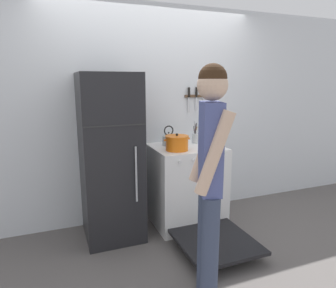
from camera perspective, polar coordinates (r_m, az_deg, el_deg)
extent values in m
plane|color=#5B5654|center=(3.96, -2.84, -13.10)|extent=(14.00, 14.00, 0.00)
cube|color=silver|center=(3.64, -3.20, 5.59)|extent=(10.00, 0.06, 2.55)
cube|color=black|center=(3.23, -10.89, -2.56)|extent=(0.60, 0.66, 1.76)
cube|color=#2D2D2D|center=(2.83, -9.97, 3.44)|extent=(0.58, 0.01, 0.01)
cylinder|color=#B2B5BA|center=(2.97, -6.06, -5.80)|extent=(0.02, 0.02, 0.56)
cube|color=white|center=(3.59, 3.44, -7.77)|extent=(0.79, 0.69, 0.93)
cube|color=black|center=(3.46, 3.53, -0.62)|extent=(0.78, 0.68, 0.02)
cube|color=black|center=(3.33, 5.75, -9.63)|extent=(0.69, 0.05, 0.71)
cylinder|color=black|center=(3.27, 1.70, -1.24)|extent=(0.22, 0.22, 0.01)
cylinder|color=black|center=(3.42, 7.22, -0.74)|extent=(0.22, 0.22, 0.01)
cylinder|color=black|center=(3.52, -0.05, -0.29)|extent=(0.22, 0.22, 0.01)
cylinder|color=black|center=(3.66, 5.17, 0.14)|extent=(0.22, 0.22, 0.01)
cylinder|color=silver|center=(3.07, 2.26, -3.42)|extent=(0.04, 0.02, 0.04)
cylinder|color=silver|center=(3.13, 4.93, -3.13)|extent=(0.04, 0.02, 0.04)
cylinder|color=silver|center=(3.20, 7.48, -2.85)|extent=(0.04, 0.02, 0.04)
cylinder|color=silver|center=(3.28, 9.92, -2.58)|extent=(0.04, 0.02, 0.04)
cube|color=black|center=(3.15, 9.10, -17.85)|extent=(0.73, 0.75, 0.04)
cube|color=#99999E|center=(3.53, 4.02, -8.90)|extent=(0.65, 0.38, 0.01)
cylinder|color=orange|center=(3.25, 1.71, 0.04)|extent=(0.24, 0.24, 0.14)
cylinder|color=orange|center=(3.24, 1.72, 1.43)|extent=(0.26, 0.26, 0.02)
sphere|color=black|center=(3.23, 1.72, 1.80)|extent=(0.03, 0.03, 0.03)
cylinder|color=orange|center=(3.19, -0.51, 0.74)|extent=(0.03, 0.02, 0.02)
cylinder|color=orange|center=(3.30, 3.86, 1.06)|extent=(0.03, 0.02, 0.02)
cylinder|color=silver|center=(3.51, 0.13, 0.66)|extent=(0.15, 0.15, 0.11)
cone|color=silver|center=(3.50, 0.13, 1.77)|extent=(0.14, 0.14, 0.03)
sphere|color=black|center=(3.49, 0.13, 2.17)|extent=(0.02, 0.02, 0.02)
cone|color=silver|center=(3.53, 1.21, 0.91)|extent=(0.09, 0.03, 0.07)
torus|color=black|center=(3.49, 0.13, 2.57)|extent=(0.12, 0.01, 0.12)
cylinder|color=silver|center=(3.66, 5.42, 1.12)|extent=(0.10, 0.10, 0.12)
cylinder|color=#9E7547|center=(3.66, 5.23, 1.98)|extent=(0.04, 0.03, 0.18)
cylinder|color=#232326|center=(3.64, 5.22, 2.28)|extent=(0.03, 0.03, 0.22)
cylinder|color=#B2B5BA|center=(3.65, 5.35, 2.52)|extent=(0.07, 0.01, 0.25)
cylinder|color=#4C4C51|center=(3.64, 5.11, 1.99)|extent=(0.04, 0.02, 0.19)
cylinder|color=#C63D33|center=(3.65, 5.14, 2.17)|extent=(0.03, 0.03, 0.21)
cylinder|color=#38425B|center=(2.35, 7.99, -20.03)|extent=(0.13, 0.13, 0.88)
cylinder|color=#38425B|center=(2.49, 7.14, -17.94)|extent=(0.13, 0.13, 0.88)
cube|color=#4C5693|center=(2.13, 8.11, -0.91)|extent=(0.21, 0.28, 0.66)
cylinder|color=beige|center=(2.00, 8.90, -1.77)|extent=(0.28, 0.16, 0.58)
cylinder|color=beige|center=(2.26, 7.41, -0.14)|extent=(0.28, 0.16, 0.58)
sphere|color=beige|center=(2.08, 8.47, 11.03)|extent=(0.21, 0.21, 0.21)
sphere|color=#382314|center=(2.08, 8.51, 12.34)|extent=(0.20, 0.20, 0.20)
cube|color=brown|center=(3.81, 5.36, 9.10)|extent=(0.31, 0.02, 0.03)
cube|color=silver|center=(3.76, 3.97, 7.54)|extent=(0.03, 0.00, 0.20)
cube|color=black|center=(3.75, 4.02, 9.90)|extent=(0.02, 0.02, 0.11)
cube|color=silver|center=(3.80, 5.39, 7.70)|extent=(0.02, 0.00, 0.19)
cube|color=black|center=(3.80, 5.45, 9.92)|extent=(0.02, 0.02, 0.11)
cube|color=silver|center=(3.85, 6.78, 7.86)|extent=(0.02, 0.00, 0.17)
cube|color=black|center=(3.84, 6.85, 9.90)|extent=(0.02, 0.02, 0.11)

